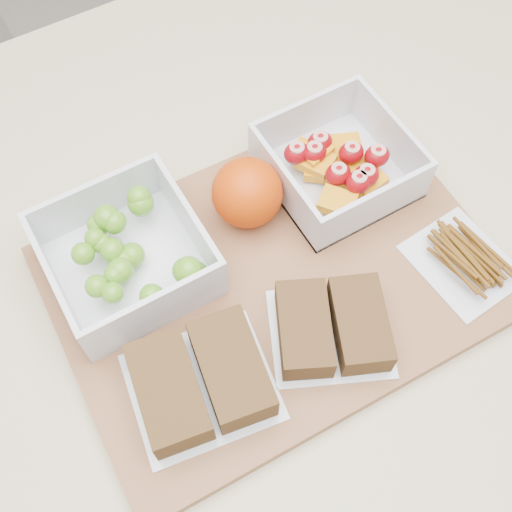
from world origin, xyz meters
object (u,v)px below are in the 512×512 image
object	(u,v)px
fruit_container	(337,166)
sandwich_bag_left	(200,381)
orange	(247,193)
cutting_board	(275,279)
sandwich_bag_center	(332,327)
grape_container	(128,254)
pretzel_bag	(465,258)

from	to	relation	value
fruit_container	sandwich_bag_left	distance (m)	0.27
sandwich_bag_left	orange	bearing A→B (deg)	47.81
cutting_board	sandwich_bag_left	xyz separation A→B (m)	(-0.12, -0.06, 0.03)
orange	cutting_board	bearing A→B (deg)	-99.33
cutting_board	fruit_container	world-z (taller)	fruit_container
cutting_board	sandwich_bag_center	world-z (taller)	sandwich_bag_center
cutting_board	sandwich_bag_left	world-z (taller)	sandwich_bag_left
grape_container	orange	xyz separation A→B (m)	(0.13, -0.00, 0.01)
pretzel_bag	orange	bearing A→B (deg)	134.04
grape_container	cutting_board	bearing A→B (deg)	-34.07
fruit_container	pretzel_bag	bearing A→B (deg)	-71.04
grape_container	fruit_container	bearing A→B (deg)	-2.70
fruit_container	pretzel_bag	world-z (taller)	fruit_container
fruit_container	orange	world-z (taller)	orange
fruit_container	sandwich_bag_left	bearing A→B (deg)	-150.26
cutting_board	grape_container	size ratio (longest dim) A/B	2.94
fruit_container	sandwich_bag_left	xyz separation A→B (m)	(-0.23, -0.13, -0.00)
grape_container	fruit_container	xyz separation A→B (m)	(0.23, -0.01, -0.00)
grape_container	sandwich_bag_left	distance (m)	0.14
grape_container	orange	world-z (taller)	orange
grape_container	sandwich_bag_left	xyz separation A→B (m)	(0.00, -0.14, -0.01)
sandwich_bag_center	pretzel_bag	bearing A→B (deg)	-1.18
grape_container	orange	distance (m)	0.13
orange	sandwich_bag_left	bearing A→B (deg)	-132.19
grape_container	fruit_container	size ratio (longest dim) A/B	1.05
grape_container	pretzel_bag	size ratio (longest dim) A/B	1.32
orange	sandwich_bag_center	distance (m)	0.16
grape_container	fruit_container	distance (m)	0.23
sandwich_bag_left	pretzel_bag	world-z (taller)	sandwich_bag_left
cutting_board	pretzel_bag	size ratio (longest dim) A/B	3.87
grape_container	sandwich_bag_center	size ratio (longest dim) A/B	1.01
sandwich_bag_center	orange	bearing A→B (deg)	89.85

